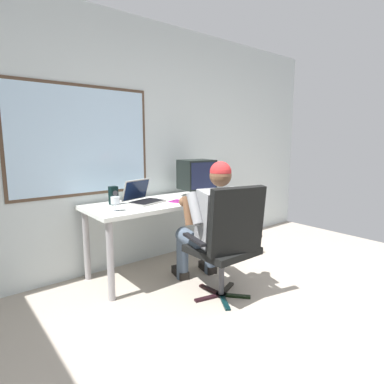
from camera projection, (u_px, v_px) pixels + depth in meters
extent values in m
cube|color=silver|center=(146.00, 145.00, 3.58)|extent=(5.57, 0.06, 2.67)
cube|color=#4C3828|center=(82.00, 141.00, 3.08)|extent=(1.41, 0.01, 1.08)
cube|color=silver|center=(82.00, 141.00, 3.08)|extent=(1.35, 0.02, 1.02)
cylinder|color=#979396|center=(110.00, 261.00, 2.72)|extent=(0.06, 0.06, 0.72)
cylinder|color=#979396|center=(236.00, 229.00, 3.70)|extent=(0.06, 0.06, 0.72)
cylinder|color=#979396|center=(86.00, 245.00, 3.14)|extent=(0.06, 0.06, 0.72)
cylinder|color=#979396|center=(205.00, 220.00, 4.12)|extent=(0.06, 0.06, 0.72)
cube|color=white|center=(167.00, 202.00, 3.36)|extent=(1.71, 0.69, 0.04)
cube|color=black|center=(208.00, 298.00, 2.80)|extent=(0.26, 0.10, 0.02)
cube|color=black|center=(224.00, 302.00, 2.72)|extent=(0.17, 0.25, 0.02)
cube|color=black|center=(236.00, 296.00, 2.83)|extent=(0.20, 0.23, 0.02)
cube|color=black|center=(227.00, 289.00, 2.96)|extent=(0.26, 0.14, 0.02)
cube|color=black|center=(211.00, 290.00, 2.94)|extent=(0.06, 0.26, 0.02)
cylinder|color=black|center=(221.00, 295.00, 2.85)|extent=(0.10, 0.10, 0.02)
cylinder|color=#3F3F44|center=(221.00, 273.00, 2.82)|extent=(0.05, 0.05, 0.40)
cube|color=black|center=(222.00, 249.00, 2.78)|extent=(0.51, 0.51, 0.06)
cube|color=black|center=(237.00, 221.00, 2.53)|extent=(0.50, 0.23, 0.56)
cube|color=black|center=(248.00, 231.00, 2.88)|extent=(0.13, 0.36, 0.02)
cube|color=black|center=(194.00, 239.00, 2.64)|extent=(0.13, 0.36, 0.02)
cylinder|color=#445263|center=(222.00, 236.00, 3.07)|extent=(0.25, 0.48, 0.15)
cylinder|color=#445263|center=(210.00, 252.00, 3.31)|extent=(0.12, 0.12, 0.47)
cube|color=black|center=(207.00, 267.00, 3.40)|extent=(0.15, 0.26, 0.08)
cylinder|color=#445263|center=(192.00, 240.00, 2.93)|extent=(0.25, 0.48, 0.15)
cylinder|color=#445263|center=(182.00, 256.00, 3.17)|extent=(0.12, 0.12, 0.47)
cube|color=black|center=(180.00, 272.00, 3.26)|extent=(0.15, 0.26, 0.08)
cube|color=gray|center=(220.00, 218.00, 2.76)|extent=(0.43, 0.35, 0.51)
sphere|color=brown|center=(221.00, 176.00, 2.70)|extent=(0.19, 0.19, 0.19)
sphere|color=#B82A2A|center=(221.00, 172.00, 2.70)|extent=(0.19, 0.19, 0.19)
cylinder|color=gray|center=(238.00, 204.00, 2.88)|extent=(0.14, 0.23, 0.29)
cylinder|color=brown|center=(232.00, 217.00, 2.98)|extent=(0.11, 0.16, 0.27)
sphere|color=brown|center=(230.00, 218.00, 3.02)|extent=(0.09, 0.09, 0.09)
cylinder|color=gray|center=(195.00, 209.00, 2.70)|extent=(0.14, 0.23, 0.29)
cylinder|color=brown|center=(188.00, 211.00, 2.83)|extent=(0.11, 0.16, 0.27)
sphere|color=brown|center=(184.00, 202.00, 2.90)|extent=(0.09, 0.09, 0.09)
cube|color=beige|center=(197.00, 195.00, 3.63)|extent=(0.27, 0.22, 0.02)
cylinder|color=beige|center=(197.00, 191.00, 3.62)|extent=(0.04, 0.04, 0.06)
cube|color=black|center=(197.00, 174.00, 3.59)|extent=(0.39, 0.33, 0.33)
cube|color=#191E38|center=(204.00, 176.00, 3.46)|extent=(0.32, 0.04, 0.29)
cube|color=gray|center=(147.00, 202.00, 3.21)|extent=(0.39, 0.32, 0.02)
cube|color=black|center=(147.00, 201.00, 3.21)|extent=(0.35, 0.28, 0.00)
cube|color=gray|center=(136.00, 190.00, 3.28)|extent=(0.35, 0.17, 0.22)
cube|color=#0F1933|center=(137.00, 190.00, 3.27)|extent=(0.32, 0.15, 0.19)
cylinder|color=silver|center=(116.00, 211.00, 2.84)|extent=(0.07, 0.07, 0.00)
cylinder|color=silver|center=(115.00, 207.00, 2.83)|extent=(0.01, 0.01, 0.06)
cylinder|color=silver|center=(115.00, 200.00, 2.82)|extent=(0.08, 0.08, 0.07)
cylinder|color=#5F050F|center=(115.00, 202.00, 2.82)|extent=(0.07, 0.07, 0.03)
cube|color=black|center=(113.00, 196.00, 3.11)|extent=(0.08, 0.07, 0.18)
cylinder|color=#333338|center=(115.00, 193.00, 3.08)|extent=(0.05, 0.01, 0.05)
cube|color=#901B70|center=(177.00, 201.00, 3.27)|extent=(0.18, 0.17, 0.01)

